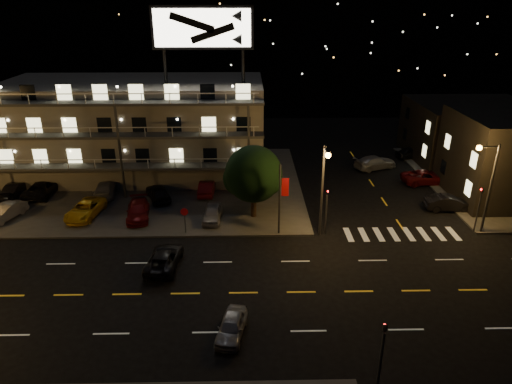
{
  "coord_description": "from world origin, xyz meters",
  "views": [
    {
      "loc": [
        2.32,
        -26.19,
        18.75
      ],
      "look_at": [
        3.04,
        8.0,
        4.15
      ],
      "focal_mm": 32.0,
      "sensor_mm": 36.0,
      "label": 1
    }
  ],
  "objects_px": {
    "lot_car_7": "(106,188)",
    "road_car_west": "(164,258)",
    "road_car_east": "(232,326)",
    "lot_car_2": "(85,209)",
    "lot_car_4": "(212,213)",
    "side_car_0": "(449,203)",
    "tree": "(253,176)"
  },
  "relations": [
    {
      "from": "tree",
      "to": "road_car_east",
      "type": "bearing_deg",
      "value": -95.5
    },
    {
      "from": "tree",
      "to": "lot_car_2",
      "type": "distance_m",
      "value": 15.8
    },
    {
      "from": "lot_car_7",
      "to": "road_car_east",
      "type": "relative_size",
      "value": 1.35
    },
    {
      "from": "tree",
      "to": "lot_car_7",
      "type": "relative_size",
      "value": 1.37
    },
    {
      "from": "lot_car_2",
      "to": "lot_car_4",
      "type": "distance_m",
      "value": 11.79
    },
    {
      "from": "lot_car_2",
      "to": "lot_car_4",
      "type": "xyz_separation_m",
      "value": [
        11.75,
        -0.97,
        -0.02
      ]
    },
    {
      "from": "tree",
      "to": "lot_car_7",
      "type": "distance_m",
      "value": 16.18
    },
    {
      "from": "road_car_east",
      "to": "lot_car_4",
      "type": "bearing_deg",
      "value": 109.2
    },
    {
      "from": "side_car_0",
      "to": "road_car_west",
      "type": "xyz_separation_m",
      "value": [
        -25.54,
        -9.37,
        -0.07
      ]
    },
    {
      "from": "tree",
      "to": "lot_car_4",
      "type": "xyz_separation_m",
      "value": [
        -3.69,
        -0.71,
        -3.33
      ]
    },
    {
      "from": "lot_car_4",
      "to": "road_car_west",
      "type": "height_order",
      "value": "lot_car_4"
    },
    {
      "from": "lot_car_7",
      "to": "road_car_west",
      "type": "distance_m",
      "value": 15.71
    },
    {
      "from": "tree",
      "to": "road_car_west",
      "type": "distance_m",
      "value": 11.22
    },
    {
      "from": "tree",
      "to": "lot_car_7",
      "type": "bearing_deg",
      "value": 160.65
    },
    {
      "from": "lot_car_2",
      "to": "lot_car_4",
      "type": "height_order",
      "value": "lot_car_2"
    },
    {
      "from": "tree",
      "to": "road_car_west",
      "type": "height_order",
      "value": "tree"
    },
    {
      "from": "lot_car_4",
      "to": "side_car_0",
      "type": "relative_size",
      "value": 0.87
    },
    {
      "from": "lot_car_4",
      "to": "lot_car_7",
      "type": "relative_size",
      "value": 0.8
    },
    {
      "from": "lot_car_4",
      "to": "road_car_east",
      "type": "xyz_separation_m",
      "value": [
        2.16,
        -15.24,
        -0.2
      ]
    },
    {
      "from": "lot_car_2",
      "to": "lot_car_7",
      "type": "distance_m",
      "value": 5.01
    },
    {
      "from": "lot_car_2",
      "to": "road_car_east",
      "type": "bearing_deg",
      "value": -41.17
    },
    {
      "from": "lot_car_4",
      "to": "road_car_east",
      "type": "bearing_deg",
      "value": -78.95
    },
    {
      "from": "lot_car_2",
      "to": "road_car_west",
      "type": "height_order",
      "value": "lot_car_2"
    },
    {
      "from": "road_car_east",
      "to": "road_car_west",
      "type": "height_order",
      "value": "road_car_west"
    },
    {
      "from": "lot_car_7",
      "to": "road_car_east",
      "type": "xyz_separation_m",
      "value": [
        13.41,
        -21.2,
        -0.24
      ]
    },
    {
      "from": "road_car_east",
      "to": "lot_car_2",
      "type": "bearing_deg",
      "value": 141.76
    },
    {
      "from": "lot_car_4",
      "to": "side_car_0",
      "type": "height_order",
      "value": "lot_car_4"
    },
    {
      "from": "road_car_west",
      "to": "side_car_0",
      "type": "bearing_deg",
      "value": -155.25
    },
    {
      "from": "road_car_west",
      "to": "tree",
      "type": "bearing_deg",
      "value": -125.22
    },
    {
      "from": "side_car_0",
      "to": "road_car_east",
      "type": "relative_size",
      "value": 1.24
    },
    {
      "from": "lot_car_2",
      "to": "road_car_west",
      "type": "bearing_deg",
      "value": -36.26
    },
    {
      "from": "road_car_east",
      "to": "road_car_west",
      "type": "distance_m",
      "value": 9.39
    }
  ]
}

